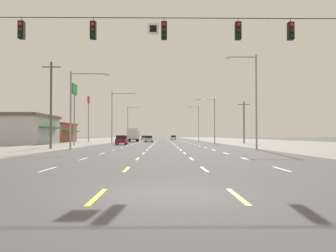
% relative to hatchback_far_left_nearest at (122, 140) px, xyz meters
% --- Properties ---
extents(ground_plane, '(572.00, 572.00, 0.00)m').
position_rel_hatchback_far_left_nearest_xyz_m(ground_plane, '(6.85, 14.43, -0.78)').
color(ground_plane, '#4C4C4F').
extents(lot_apron_left, '(28.00, 440.00, 0.01)m').
position_rel_hatchback_far_left_nearest_xyz_m(lot_apron_left, '(-17.90, 14.43, -0.78)').
color(lot_apron_left, gray).
rests_on(lot_apron_left, ground).
extents(lot_apron_right, '(28.00, 440.00, 0.01)m').
position_rel_hatchback_far_left_nearest_xyz_m(lot_apron_right, '(31.60, 14.43, -0.78)').
color(lot_apron_right, gray).
rests_on(lot_apron_right, ground).
extents(lane_markings, '(10.64, 227.60, 0.01)m').
position_rel_hatchback_far_left_nearest_xyz_m(lane_markings, '(6.85, 52.93, -0.78)').
color(lane_markings, white).
rests_on(lane_markings, ground).
extents(signal_span_wire, '(25.16, 0.53, 8.70)m').
position_rel_hatchback_far_left_nearest_xyz_m(signal_span_wire, '(6.79, -41.96, 4.43)').
color(signal_span_wire, brown).
rests_on(signal_span_wire, ground).
extents(hatchback_far_left_nearest, '(1.72, 3.90, 1.54)m').
position_rel_hatchback_far_left_nearest_xyz_m(hatchback_far_left_nearest, '(0.00, 0.00, 0.00)').
color(hatchback_far_left_nearest, maroon).
rests_on(hatchback_far_left_nearest, ground).
extents(sedan_inner_left_near, '(1.80, 4.50, 1.46)m').
position_rel_hatchback_far_left_nearest_xyz_m(sedan_inner_left_near, '(3.56, 23.96, -0.03)').
color(sedan_inner_left_near, silver).
rests_on(sedan_inner_left_near, ground).
extents(box_truck_far_left_mid, '(2.40, 7.20, 3.23)m').
position_rel_hatchback_far_left_nearest_xyz_m(box_truck_far_left_mid, '(-0.40, 28.70, 1.05)').
color(box_truck_far_left_mid, maroon).
rests_on(box_truck_far_left_mid, ground).
extents(sedan_inner_left_midfar, '(1.80, 4.50, 1.46)m').
position_rel_hatchback_far_left_nearest_xyz_m(sedan_inner_left_midfar, '(3.16, 34.11, -0.03)').
color(sedan_inner_left_midfar, black).
rests_on(sedan_inner_left_midfar, ground).
extents(hatchback_inner_right_far, '(1.72, 3.90, 1.54)m').
position_rel_hatchback_far_left_nearest_xyz_m(hatchback_inner_right_far, '(10.32, 65.74, 0.00)').
color(hatchback_inner_right_far, silver).
rests_on(hatchback_inner_right_far, ground).
extents(sedan_far_left_farther, '(1.80, 4.50, 1.46)m').
position_rel_hatchback_far_left_nearest_xyz_m(sedan_far_left_farther, '(-0.01, 73.34, -0.03)').
color(sedan_far_left_farther, '#B28C33').
rests_on(sedan_far_left_farther, ground).
extents(storefront_left_row_1, '(10.40, 15.32, 5.21)m').
position_rel_hatchback_far_left_nearest_xyz_m(storefront_left_row_1, '(-17.95, 5.38, 1.85)').
color(storefront_left_row_1, '#B2B2B7').
rests_on(storefront_left_row_1, ground).
extents(storefront_left_row_2, '(15.60, 17.78, 4.41)m').
position_rel_hatchback_far_left_nearest_xyz_m(storefront_left_row_2, '(-22.15, 25.94, 1.43)').
color(storefront_left_row_2, '#A35642').
rests_on(storefront_left_row_2, ground).
extents(pole_sign_left_row_1, '(0.24, 2.78, 9.51)m').
position_rel_hatchback_far_left_nearest_xyz_m(pole_sign_left_row_1, '(-6.98, -3.25, 6.67)').
color(pole_sign_left_row_1, gray).
rests_on(pole_sign_left_row_1, ground).
extents(pole_sign_left_row_2, '(0.24, 1.62, 10.66)m').
position_rel_hatchback_far_left_nearest_xyz_m(pole_sign_left_row_2, '(-10.62, 26.24, 6.88)').
color(pole_sign_left_row_2, gray).
rests_on(pole_sign_left_row_2, ground).
extents(streetlight_left_row_0, '(4.31, 0.26, 8.51)m').
position_rel_hatchback_far_left_nearest_xyz_m(streetlight_left_row_0, '(-2.81, -20.59, 4.24)').
color(streetlight_left_row_0, gray).
rests_on(streetlight_left_row_0, ground).
extents(streetlight_right_row_0, '(3.48, 0.26, 10.40)m').
position_rel_hatchback_far_left_nearest_xyz_m(streetlight_right_row_0, '(16.70, -20.59, 5.12)').
color(streetlight_right_row_0, gray).
rests_on(streetlight_right_row_0, ground).
extents(streetlight_left_row_1, '(4.84, 0.26, 10.09)m').
position_rel_hatchback_far_left_nearest_xyz_m(streetlight_left_row_1, '(-2.79, 12.55, 5.12)').
color(streetlight_left_row_1, gray).
rests_on(streetlight_left_row_1, ground).
extents(streetlight_right_row_1, '(3.91, 0.26, 8.90)m').
position_rel_hatchback_far_left_nearest_xyz_m(streetlight_right_row_1, '(16.59, 12.55, 4.39)').
color(streetlight_right_row_1, gray).
rests_on(streetlight_right_row_1, ground).
extents(streetlight_left_row_2, '(3.43, 0.26, 9.86)m').
position_rel_hatchback_far_left_nearest_xyz_m(streetlight_left_row_2, '(-3.00, 45.69, 4.83)').
color(streetlight_left_row_2, gray).
rests_on(streetlight_left_row_2, ground).
extents(streetlight_right_row_2, '(3.42, 0.26, 9.95)m').
position_rel_hatchback_far_left_nearest_xyz_m(streetlight_right_row_2, '(16.69, 45.69, 4.88)').
color(streetlight_right_row_2, gray).
rests_on(streetlight_right_row_2, ground).
extents(utility_pole_left_row_0, '(2.20, 0.26, 10.09)m').
position_rel_hatchback_far_left_nearest_xyz_m(utility_pole_left_row_0, '(-6.25, -17.85, 4.46)').
color(utility_pole_left_row_0, brown).
rests_on(utility_pole_left_row_0, ground).
extents(utility_pole_right_row_1, '(2.20, 0.26, 8.04)m').
position_rel_hatchback_far_left_nearest_xyz_m(utility_pole_right_row_1, '(22.21, 9.68, 3.42)').
color(utility_pole_right_row_1, brown).
rests_on(utility_pole_right_row_1, ground).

